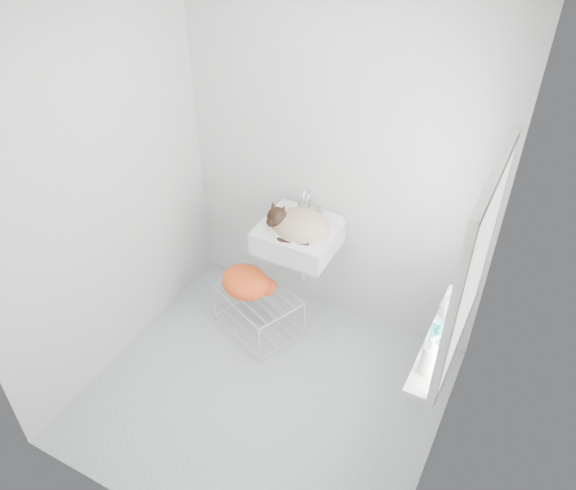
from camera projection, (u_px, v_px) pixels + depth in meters
The scene contains 15 objects.
floor at pixel (265, 394), 3.75m from camera, with size 2.20×2.00×0.02m, color #ABB3BA.
back_wall at pixel (335, 164), 3.70m from camera, with size 2.20×0.02×2.50m, color silver.
right_wall at pixel (465, 311), 2.59m from camera, with size 0.02×2.00×2.50m, color silver.
left_wall at pixel (102, 193), 3.41m from camera, with size 0.02×2.00×2.50m, color silver.
window_glass at pixel (476, 269), 2.68m from camera, with size 0.01×0.80×1.00m, color white.
window_frame at pixel (473, 268), 2.68m from camera, with size 0.04×0.90×1.10m, color white.
windowsill at pixel (442, 340), 3.02m from camera, with size 0.16×0.88×0.04m, color white.
sink at pixel (298, 228), 3.81m from camera, with size 0.52×0.46×0.21m, color white.
faucet at pixel (310, 198), 3.86m from camera, with size 0.19×0.13×0.19m, color silver, non-canonical shape.
cat at pixel (299, 225), 3.77m from camera, with size 0.41×0.32×0.26m.
wire_rack at pixel (258, 313), 4.15m from camera, with size 0.57×0.40×0.34m, color silver.
towel at pixel (246, 287), 4.04m from camera, with size 0.39×0.27×0.16m, color #CC6C00.
bottle_a at pixel (427, 371), 2.82m from camera, with size 0.08×0.08×0.20m, color white.
bottle_b at pixel (436, 349), 2.94m from camera, with size 0.09×0.09×0.20m, color #20737E.
bottle_c at pixel (450, 316), 3.13m from camera, with size 0.14×0.14×0.18m, color silver.
Camera 1 is at (1.25, -2.04, 3.06)m, focal length 35.09 mm.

